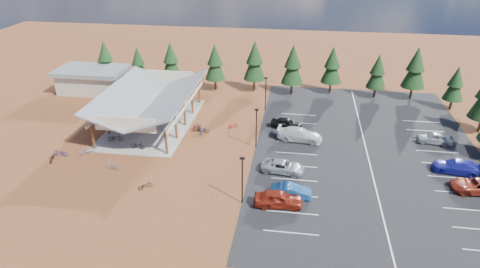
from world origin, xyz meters
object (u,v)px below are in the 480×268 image
(lamp_post_2, at_px, (266,91))
(outbuilding, at_px, (92,79))
(bike_2, at_px, (149,117))
(bike_8, at_px, (52,158))
(car_8, at_px, (435,138))
(bike_5, at_px, (160,132))
(car_2, at_px, (283,166))
(bike_0, at_px, (115,138))
(bike_1, at_px, (119,127))
(lamp_post_0, at_px, (242,177))
(bike_13, at_px, (113,165))
(bike_12, at_px, (145,185))
(bike_pavilion, at_px, (151,98))
(bike_16, at_px, (203,129))
(car_3, at_px, (300,135))
(bike_3, at_px, (151,101))
(car_0, at_px, (278,199))
(bike_7, at_px, (180,109))
(car_6, at_px, (477,186))
(bike_14, at_px, (202,131))
(trash_bin_1, at_px, (199,128))
(bike_4, at_px, (137,145))
(car_4, at_px, (286,123))
(car_7, at_px, (457,167))
(bike_9, at_px, (86,151))
(bike_6, at_px, (177,117))
(trash_bin_0, at_px, (196,128))
(bike_10, at_px, (60,153))
(lamp_post_1, at_px, (256,125))

(lamp_post_2, bearing_deg, outbuilding, 172.15)
(outbuilding, relative_size, bike_2, 7.20)
(bike_8, xyz_separation_m, car_8, (45.19, 11.38, 0.32))
(bike_5, xyz_separation_m, car_2, (16.50, -6.96, 0.16))
(bike_0, bearing_deg, bike_1, 0.94)
(lamp_post_0, bearing_deg, bike_2, 131.77)
(bike_13, relative_size, car_8, 0.42)
(bike_13, bearing_deg, bike_12, 63.92)
(bike_pavilion, bearing_deg, bike_16, -13.64)
(car_8, bearing_deg, bike_2, -84.60)
(bike_pavilion, height_order, bike_16, bike_pavilion)
(car_3, bearing_deg, bike_1, 98.07)
(bike_3, height_order, bike_13, bike_3)
(bike_5, relative_size, car_0, 0.31)
(bike_5, height_order, bike_16, bike_5)
(bike_2, bearing_deg, car_8, -95.16)
(bike_7, relative_size, car_0, 0.33)
(outbuilding, distance_m, car_6, 57.28)
(bike_14, bearing_deg, bike_8, -147.65)
(trash_bin_1, bearing_deg, bike_4, -133.94)
(bike_1, relative_size, bike_3, 1.03)
(bike_12, distance_m, car_4, 21.97)
(bike_0, height_order, bike_4, bike_0)
(lamp_post_0, relative_size, car_8, 1.21)
(car_8, bearing_deg, car_7, 12.44)
(bike_7, xyz_separation_m, bike_9, (-7.70, -14.09, -0.05))
(bike_14, height_order, car_0, car_0)
(lamp_post_2, height_order, car_4, lamp_post_2)
(bike_16, bearing_deg, car_6, 73.30)
(bike_7, bearing_deg, car_3, -126.11)
(bike_1, height_order, bike_6, bike_1)
(car_7, bearing_deg, trash_bin_0, -91.00)
(bike_3, relative_size, bike_10, 0.91)
(bike_9, relative_size, car_3, 0.30)
(bike_0, xyz_separation_m, bike_9, (-2.10, -3.72, -0.06))
(lamp_post_0, height_order, bike_12, lamp_post_0)
(bike_0, height_order, bike_5, bike_0)
(car_2, bearing_deg, trash_bin_0, 59.75)
(bike_5, bearing_deg, bike_8, 122.87)
(car_8, bearing_deg, lamp_post_1, -71.32)
(trash_bin_1, relative_size, car_3, 0.16)
(bike_0, relative_size, car_0, 0.39)
(bike_3, relative_size, car_7, 0.31)
(bike_4, bearing_deg, bike_12, -147.17)
(car_6, xyz_separation_m, car_8, (-1.51, 10.87, 0.00))
(lamp_post_0, height_order, car_2, lamp_post_0)
(lamp_post_2, height_order, car_6, lamp_post_2)
(bike_6, xyz_separation_m, car_0, (15.51, -18.19, 0.27))
(bike_1, bearing_deg, car_0, -128.63)
(car_2, bearing_deg, bike_5, 73.13)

